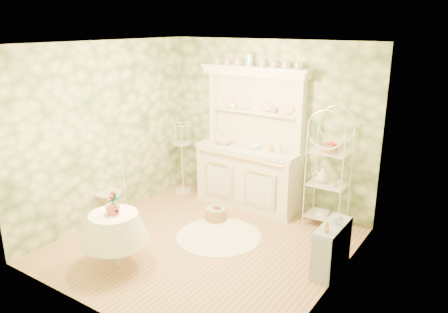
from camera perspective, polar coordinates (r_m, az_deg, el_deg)
The scene contains 22 objects.
floor at distance 6.16m, azimuth -2.64°, elevation -11.43°, with size 3.60×3.60×0.00m, color tan.
ceiling at distance 5.42m, azimuth -3.04°, elevation 14.52°, with size 3.60×3.60×0.00m, color white.
wall_left at distance 6.84m, azimuth -15.07°, elevation 3.05°, with size 3.60×3.60×0.00m, color beige.
wall_right at distance 4.84m, azimuth 14.59°, elevation -2.68°, with size 3.60×3.60×0.00m, color beige.
wall_back at distance 7.12m, azimuth 5.84°, elevation 4.11°, with size 3.60×3.60×0.00m, color beige.
wall_front at distance 4.41m, azimuth -16.92°, elevation -4.85°, with size 3.60×3.60×0.00m, color beige.
kitchen_dresser at distance 7.03m, azimuth 3.27°, elevation 2.27°, with size 1.87×0.61×2.29m, color white.
bakers_rack at distance 6.57m, azimuth 13.47°, elevation -1.80°, with size 0.54×0.39×1.73m, color white.
side_shelf at distance 5.61m, azimuth 13.84°, elevation -11.68°, with size 0.25×0.67×0.57m, color #9BA6BD.
round_table at distance 5.70m, azimuth -13.96°, elevation -11.10°, with size 0.54×0.54×0.60m, color white.
cafe_chair at distance 6.91m, azimuth -14.80°, elevation -4.46°, with size 0.43×0.43×0.94m, color white.
birdcage_stand at distance 7.73m, azimuth -5.51°, elevation 0.72°, with size 0.36×0.36×1.54m, color white.
floor_basket at distance 6.83m, azimuth -1.06°, elevation -7.50°, with size 0.31×0.31×0.20m, color #A97654.
lace_rug at distance 6.37m, azimuth -0.67°, elevation -10.34°, with size 1.22×1.22×0.01m, color white.
bowl_floral at distance 7.24m, azimuth -0.05°, elevation 1.71°, with size 0.31×0.31×0.07m, color white.
bowl_white at distance 7.01m, azimuth 4.03°, elevation 1.13°, with size 0.22×0.22×0.07m, color white.
cup_left at distance 7.24m, azimuth 1.17°, elevation 6.52°, with size 0.12×0.12×0.10m, color white.
cup_right at distance 6.90m, azimuth 6.44°, elevation 5.88°, with size 0.10×0.10×0.10m, color white.
potted_geranium at distance 5.43m, azimuth -14.16°, elevation -6.11°, with size 0.14×0.10×0.27m, color #3F7238.
bottle_amber at distance 5.24m, azimuth 13.28°, elevation -8.92°, with size 0.06×0.06×0.15m, color gold.
bottle_blue at distance 5.48m, azimuth 14.27°, elevation -8.13°, with size 0.05×0.05×0.11m, color #96C2D4.
bottle_glass at distance 5.61m, azimuth 14.76°, elevation -7.66°, with size 0.07×0.07×0.09m, color silver.
Camera 1 is at (3.24, -4.34, 2.95)m, focal length 35.00 mm.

